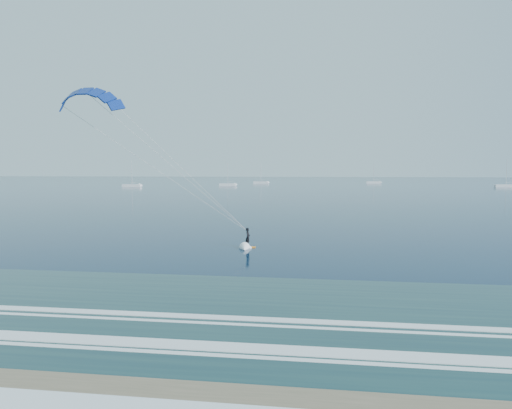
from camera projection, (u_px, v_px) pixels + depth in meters
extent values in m
cube|color=#1E423F|center=(286.00, 331.00, 22.77)|extent=(600.00, 22.00, 0.03)
cube|color=white|center=(274.00, 394.00, 16.35)|extent=(600.00, 0.90, 0.07)
cube|color=white|center=(282.00, 350.00, 20.30)|extent=(600.00, 1.10, 0.07)
cube|color=white|center=(288.00, 321.00, 24.25)|extent=(600.00, 0.70, 0.07)
cube|color=orange|center=(248.00, 247.00, 47.12)|extent=(1.59, 0.51, 0.09)
imported|color=black|center=(248.00, 237.00, 47.04)|extent=(0.48, 0.72, 1.95)
cone|color=white|center=(244.00, 249.00, 45.85)|extent=(1.31, 1.74, 1.10)
cube|color=white|center=(132.00, 186.00, 204.67)|extent=(8.55, 2.40, 1.20)
cylinder|color=silver|center=(132.00, 173.00, 204.21)|extent=(0.18, 0.18, 10.45)
cylinder|color=silver|center=(135.00, 182.00, 204.40)|extent=(2.60, 0.12, 0.12)
cube|color=white|center=(228.00, 185.00, 216.54)|extent=(7.90, 2.40, 1.20)
cylinder|color=silver|center=(228.00, 173.00, 216.11)|extent=(0.18, 0.18, 9.76)
cylinder|color=silver|center=(230.00, 182.00, 216.27)|extent=(2.60, 0.12, 0.12)
cube|color=white|center=(261.00, 183.00, 250.62)|extent=(8.17, 2.40, 1.20)
cylinder|color=silver|center=(261.00, 172.00, 250.19)|extent=(0.18, 0.18, 9.89)
cylinder|color=silver|center=(263.00, 180.00, 250.35)|extent=(2.60, 0.12, 0.12)
cube|color=white|center=(374.00, 182.00, 252.09)|extent=(7.83, 2.40, 1.20)
cylinder|color=silver|center=(374.00, 173.00, 251.67)|extent=(0.18, 0.18, 9.56)
cylinder|color=silver|center=(376.00, 180.00, 251.82)|extent=(2.60, 0.12, 0.12)
cube|color=white|center=(506.00, 186.00, 201.65)|extent=(9.37, 2.40, 1.20)
cylinder|color=silver|center=(507.00, 171.00, 201.15)|extent=(0.18, 0.18, 11.50)
cylinder|color=silver|center=(509.00, 183.00, 201.38)|extent=(2.60, 0.12, 0.12)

